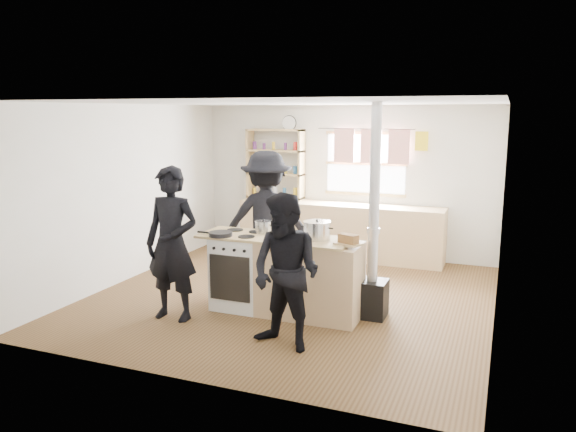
{
  "coord_description": "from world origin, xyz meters",
  "views": [
    {
      "loc": [
        2.54,
        -6.55,
        2.39
      ],
      "look_at": [
        -0.0,
        -0.1,
        1.1
      ],
      "focal_mm": 35.0,
      "sensor_mm": 36.0,
      "label": 1
    }
  ],
  "objects_px": {
    "bread_board": "(348,240)",
    "person_near_right": "(286,273)",
    "skillet_greens": "(221,234)",
    "stockpot_stove": "(264,227)",
    "stockpot_counter": "(317,230)",
    "person_near_left": "(172,244)",
    "person_far": "(267,219)",
    "roast_tray": "(283,235)",
    "cooking_island": "(286,275)",
    "flue_heater": "(373,262)",
    "thermos": "(376,196)"
  },
  "relations": [
    {
      "from": "skillet_greens",
      "to": "stockpot_stove",
      "type": "height_order",
      "value": "stockpot_stove"
    },
    {
      "from": "cooking_island",
      "to": "roast_tray",
      "type": "bearing_deg",
      "value": -135.21
    },
    {
      "from": "thermos",
      "to": "stockpot_stove",
      "type": "height_order",
      "value": "thermos"
    },
    {
      "from": "cooking_island",
      "to": "person_near_right",
      "type": "bearing_deg",
      "value": -68.17
    },
    {
      "from": "stockpot_counter",
      "to": "person_near_right",
      "type": "relative_size",
      "value": 0.2
    },
    {
      "from": "thermos",
      "to": "person_near_left",
      "type": "xyz_separation_m",
      "value": [
        -1.61,
        -3.42,
        -0.16
      ]
    },
    {
      "from": "flue_heater",
      "to": "person_near_right",
      "type": "height_order",
      "value": "flue_heater"
    },
    {
      "from": "skillet_greens",
      "to": "stockpot_counter",
      "type": "xyz_separation_m",
      "value": [
        1.12,
        0.27,
        0.08
      ]
    },
    {
      "from": "skillet_greens",
      "to": "stockpot_stove",
      "type": "distance_m",
      "value": 0.54
    },
    {
      "from": "stockpot_stove",
      "to": "skillet_greens",
      "type": "bearing_deg",
      "value": -138.68
    },
    {
      "from": "person_near_left",
      "to": "person_far",
      "type": "xyz_separation_m",
      "value": [
        0.5,
        1.57,
        0.04
      ]
    },
    {
      "from": "roast_tray",
      "to": "person_near_left",
      "type": "distance_m",
      "value": 1.29
    },
    {
      "from": "bread_board",
      "to": "person_far",
      "type": "distance_m",
      "value": 1.76
    },
    {
      "from": "person_near_left",
      "to": "person_far",
      "type": "bearing_deg",
      "value": 71.26
    },
    {
      "from": "skillet_greens",
      "to": "stockpot_counter",
      "type": "height_order",
      "value": "stockpot_counter"
    },
    {
      "from": "skillet_greens",
      "to": "roast_tray",
      "type": "height_order",
      "value": "roast_tray"
    },
    {
      "from": "person_near_right",
      "to": "cooking_island",
      "type": "bearing_deg",
      "value": 126.36
    },
    {
      "from": "roast_tray",
      "to": "stockpot_counter",
      "type": "distance_m",
      "value": 0.41
    },
    {
      "from": "roast_tray",
      "to": "stockpot_counter",
      "type": "relative_size",
      "value": 1.03
    },
    {
      "from": "skillet_greens",
      "to": "person_near_left",
      "type": "relative_size",
      "value": 0.17
    },
    {
      "from": "stockpot_stove",
      "to": "person_far",
      "type": "height_order",
      "value": "person_far"
    },
    {
      "from": "bread_board",
      "to": "person_near_right",
      "type": "distance_m",
      "value": 0.98
    },
    {
      "from": "cooking_island",
      "to": "flue_heater",
      "type": "bearing_deg",
      "value": 13.86
    },
    {
      "from": "skillet_greens",
      "to": "bread_board",
      "type": "distance_m",
      "value": 1.54
    },
    {
      "from": "thermos",
      "to": "bread_board",
      "type": "relative_size",
      "value": 0.96
    },
    {
      "from": "roast_tray",
      "to": "stockpot_counter",
      "type": "bearing_deg",
      "value": 11.78
    },
    {
      "from": "cooking_island",
      "to": "person_far",
      "type": "distance_m",
      "value": 1.23
    },
    {
      "from": "cooking_island",
      "to": "stockpot_counter",
      "type": "distance_m",
      "value": 0.68
    },
    {
      "from": "thermos",
      "to": "stockpot_counter",
      "type": "xyz_separation_m",
      "value": [
        -0.09,
        -2.71,
        -0.02
      ]
    },
    {
      "from": "bread_board",
      "to": "person_near_right",
      "type": "relative_size",
      "value": 0.21
    },
    {
      "from": "bread_board",
      "to": "person_far",
      "type": "height_order",
      "value": "person_far"
    },
    {
      "from": "roast_tray",
      "to": "person_near_left",
      "type": "bearing_deg",
      "value": -151.22
    },
    {
      "from": "skillet_greens",
      "to": "bread_board",
      "type": "bearing_deg",
      "value": 4.67
    },
    {
      "from": "stockpot_stove",
      "to": "flue_heater",
      "type": "height_order",
      "value": "flue_heater"
    },
    {
      "from": "person_near_left",
      "to": "person_far",
      "type": "relative_size",
      "value": 0.96
    },
    {
      "from": "stockpot_counter",
      "to": "flue_heater",
      "type": "bearing_deg",
      "value": 16.93
    },
    {
      "from": "bread_board",
      "to": "roast_tray",
      "type": "bearing_deg",
      "value": 175.67
    },
    {
      "from": "cooking_island",
      "to": "flue_heater",
      "type": "height_order",
      "value": "flue_heater"
    },
    {
      "from": "cooking_island",
      "to": "bread_board",
      "type": "relative_size",
      "value": 5.89
    },
    {
      "from": "person_near_right",
      "to": "stockpot_counter",
      "type": "bearing_deg",
      "value": 105.43
    },
    {
      "from": "flue_heater",
      "to": "person_near_right",
      "type": "bearing_deg",
      "value": -116.75
    },
    {
      "from": "roast_tray",
      "to": "person_near_right",
      "type": "distance_m",
      "value": 1.03
    },
    {
      "from": "roast_tray",
      "to": "flue_heater",
      "type": "height_order",
      "value": "flue_heater"
    },
    {
      "from": "stockpot_counter",
      "to": "person_far",
      "type": "distance_m",
      "value": 1.35
    },
    {
      "from": "thermos",
      "to": "skillet_greens",
      "type": "height_order",
      "value": "thermos"
    },
    {
      "from": "skillet_greens",
      "to": "person_far",
      "type": "xyz_separation_m",
      "value": [
        0.1,
        1.14,
        -0.02
      ]
    },
    {
      "from": "skillet_greens",
      "to": "stockpot_stove",
      "type": "relative_size",
      "value": 1.44
    },
    {
      "from": "roast_tray",
      "to": "stockpot_stove",
      "type": "height_order",
      "value": "stockpot_stove"
    },
    {
      "from": "skillet_greens",
      "to": "person_near_left",
      "type": "bearing_deg",
      "value": -132.92
    },
    {
      "from": "thermos",
      "to": "roast_tray",
      "type": "distance_m",
      "value": 2.84
    }
  ]
}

